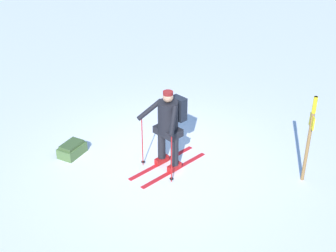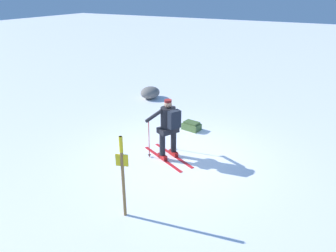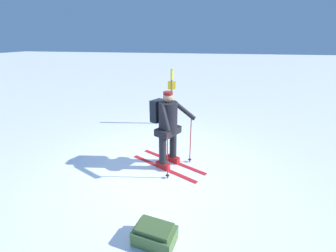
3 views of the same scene
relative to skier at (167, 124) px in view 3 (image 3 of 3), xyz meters
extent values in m
plane|color=white|center=(-0.20, 0.20, -0.94)|extent=(80.00, 80.00, 0.00)
cube|color=red|center=(0.15, -0.10, -0.93)|extent=(0.83, 1.54, 0.01)
cube|color=red|center=(0.15, -0.10, -0.87)|extent=(0.23, 0.32, 0.12)
cylinder|color=black|center=(0.15, -0.10, -0.47)|extent=(0.15, 0.15, 0.67)
cube|color=red|center=(-0.17, 0.06, -0.93)|extent=(0.83, 1.54, 0.01)
cube|color=red|center=(-0.17, 0.06, -0.87)|extent=(0.23, 0.32, 0.12)
cylinder|color=black|center=(-0.17, 0.06, -0.47)|extent=(0.15, 0.15, 0.67)
cube|color=black|center=(-0.01, -0.02, -0.14)|extent=(0.60, 0.51, 0.14)
cylinder|color=black|center=(-0.01, -0.02, 0.16)|extent=(0.38, 0.38, 0.61)
sphere|color=tan|center=(-0.01, -0.02, 0.56)|extent=(0.19, 0.19, 0.19)
cylinder|color=maroon|center=(-0.01, -0.02, 0.65)|extent=(0.18, 0.18, 0.06)
cube|color=black|center=(0.11, 0.22, 0.24)|extent=(0.35, 0.29, 0.45)
cylinder|color=red|center=(0.21, -0.47, -0.40)|extent=(0.02, 0.02, 1.07)
cylinder|color=black|center=(0.21, -0.47, -0.88)|extent=(0.07, 0.07, 0.01)
cylinder|color=black|center=(0.19, -0.31, 0.26)|extent=(0.17, 0.50, 0.42)
cylinder|color=red|center=(-0.50, -0.11, -0.40)|extent=(0.02, 0.02, 1.07)
cylinder|color=black|center=(-0.50, -0.11, -0.88)|extent=(0.07, 0.07, 0.01)
cylinder|color=black|center=(-0.36, -0.04, 0.26)|extent=(0.48, 0.31, 0.42)
cube|color=#4C6B38|center=(-1.99, -0.26, -0.83)|extent=(0.44, 0.60, 0.21)
cube|color=#415B2F|center=(-1.99, -0.26, -0.70)|extent=(0.36, 0.50, 0.06)
cylinder|color=olive|center=(2.51, 0.40, -0.08)|extent=(0.06, 0.06, 1.72)
cylinder|color=yellow|center=(2.51, 0.40, 0.63)|extent=(0.07, 0.07, 0.31)
cube|color=yellow|center=(2.51, 0.40, 0.30)|extent=(0.10, 0.23, 0.24)
camera|label=1|loc=(2.50, -7.20, 4.19)|focal=50.00mm
camera|label=2|loc=(6.75, 3.71, 3.23)|focal=35.00mm
camera|label=3|loc=(-4.16, -0.90, 1.62)|focal=24.00mm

